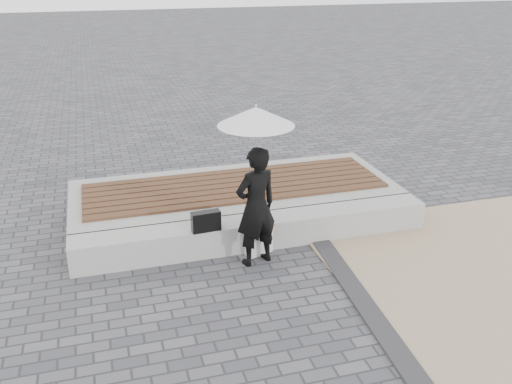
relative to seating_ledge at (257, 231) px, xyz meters
The scene contains 10 objects.
ground 1.61m from the seating_ledge, 90.00° to the right, with size 80.00×80.00×0.00m, color #4E4E53.
edging_band 2.24m from the seating_ledge, 70.35° to the right, with size 0.25×5.20×0.04m, color #2D2D2F.
seating_ledge is the anchor object (origin of this frame).
timber_platform 1.20m from the seating_ledge, 90.00° to the left, with size 5.00×2.00×0.40m, color #A1A09B.
timber_decking 1.22m from the seating_ledge, 90.00° to the left, with size 4.60×1.40×0.04m, color brown, non-canonical shape.
woman 0.77m from the seating_ledge, 107.17° to the right, with size 0.58×0.38×1.59m, color black.
parasol 1.84m from the seating_ledge, 107.17° to the right, with size 0.93×0.93×1.19m.
handbag 0.83m from the seating_ledge, 167.38° to the right, with size 0.38×0.13×0.27m, color black.
canvas_tote 0.25m from the seating_ledge, 99.19° to the right, with size 0.37×0.15×0.39m, color silver.
magazine 0.36m from the seating_ledge, 97.66° to the right, with size 0.33×0.24×0.01m, color #D93A56.
Camera 1 is at (-1.98, -5.11, 3.73)m, focal length 39.57 mm.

